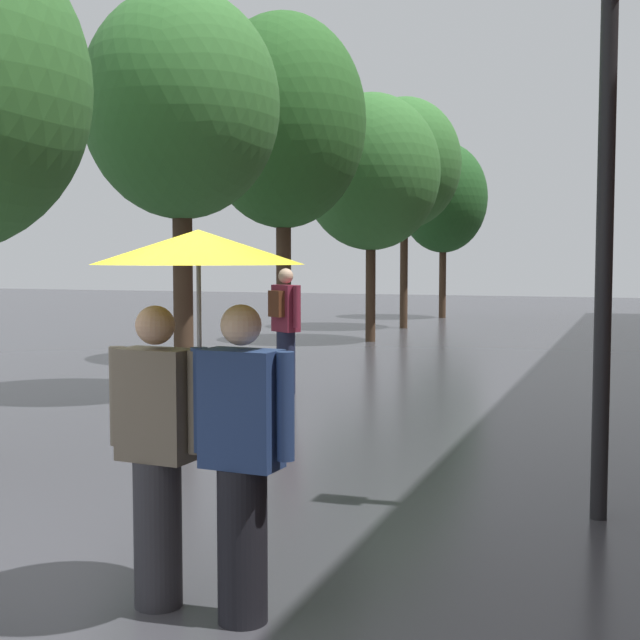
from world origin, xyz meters
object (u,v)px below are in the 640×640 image
object	(u,v)px
couple_under_umbrella	(199,360)
pedestrian_walking_midground	(285,327)
street_lamp_post	(606,183)
street_tree_2	(283,122)
street_tree_3	(371,172)
street_tree_4	(405,164)
street_tree_1	(181,106)
street_tree_5	(443,198)

from	to	relation	value
couple_under_umbrella	pedestrian_walking_midground	xyz separation A→B (m)	(-2.45, 7.18, -0.43)
street_lamp_post	street_tree_2	bearing A→B (deg)	125.49
street_tree_3	pedestrian_walking_midground	xyz separation A→B (m)	(1.07, -7.64, -2.84)
street_tree_4	pedestrian_walking_midground	xyz separation A→B (m)	(1.31, -11.53, -3.43)
street_tree_2	street_tree_3	bearing A→B (deg)	84.85
street_tree_4	street_lamp_post	size ratio (longest dim) A/B	1.48
street_tree_3	couple_under_umbrella	xyz separation A→B (m)	(3.52, -14.82, -2.42)
street_tree_2	street_lamp_post	size ratio (longest dim) A/B	1.51
street_tree_2	street_tree_3	distance (m)	4.23
street_tree_1	street_tree_5	distance (m)	16.63
street_tree_1	street_tree_2	size ratio (longest dim) A/B	0.87
street_tree_2	couple_under_umbrella	xyz separation A→B (m)	(3.90, -10.64, -2.94)
pedestrian_walking_midground	street_tree_5	bearing A→B (deg)	94.32
street_tree_1	pedestrian_walking_midground	size ratio (longest dim) A/B	3.12
street_tree_4	street_tree_5	xyz separation A→B (m)	(0.12, 4.33, -0.63)
street_tree_1	street_tree_3	xyz separation A→B (m)	(0.10, 8.41, -0.12)
street_tree_3	street_tree_5	size ratio (longest dim) A/B	1.01
street_tree_1	pedestrian_walking_midground	bearing A→B (deg)	33.16
pedestrian_walking_midground	street_tree_3	bearing A→B (deg)	97.95
street_tree_3	street_tree_4	size ratio (longest dim) A/B	0.90
couple_under_umbrella	pedestrian_walking_midground	bearing A→B (deg)	108.88
couple_under_umbrella	street_lamp_post	world-z (taller)	street_lamp_post
street_tree_2	couple_under_umbrella	size ratio (longest dim) A/B	3.06
street_tree_5	street_lamp_post	size ratio (longest dim) A/B	1.32
street_tree_1	street_lamp_post	distance (m)	6.94
street_tree_2	street_tree_1	bearing A→B (deg)	-86.25
street_tree_1	couple_under_umbrella	bearing A→B (deg)	-60.55
street_tree_3	street_tree_5	world-z (taller)	street_tree_3
street_lamp_post	pedestrian_walking_midground	world-z (taller)	street_lamp_post
street_tree_1	couple_under_umbrella	size ratio (longest dim) A/B	2.67
street_tree_3	pedestrian_walking_midground	size ratio (longest dim) A/B	3.17
street_tree_4	street_tree_2	bearing A→B (deg)	-90.92
street_tree_4	couple_under_umbrella	size ratio (longest dim) A/B	3.00
pedestrian_walking_midground	street_tree_4	bearing A→B (deg)	96.50
street_tree_3	pedestrian_walking_midground	distance (m)	8.23
street_tree_2	couple_under_umbrella	bearing A→B (deg)	-69.87
street_tree_1	street_tree_3	size ratio (longest dim) A/B	0.98
street_tree_1	street_tree_5	xyz separation A→B (m)	(-0.03, 16.63, -0.16)
street_tree_1	pedestrian_walking_midground	xyz separation A→B (m)	(1.17, 0.76, -2.96)
couple_under_umbrella	pedestrian_walking_midground	distance (m)	7.60
street_tree_3	street_tree_5	bearing A→B (deg)	90.92
street_tree_5	street_lamp_post	distance (m)	21.33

